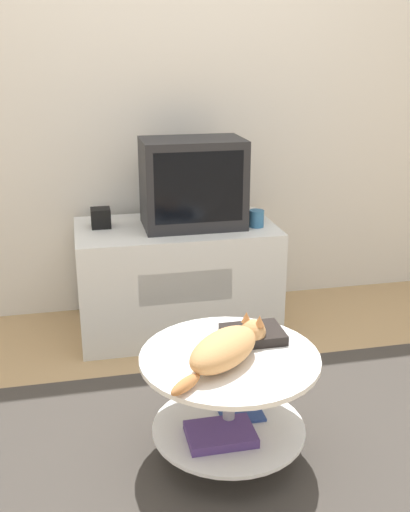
{
  "coord_description": "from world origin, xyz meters",
  "views": [
    {
      "loc": [
        -0.56,
        -1.76,
        1.45
      ],
      "look_at": [
        -0.05,
        0.57,
        0.62
      ],
      "focal_mm": 42.0,
      "sensor_mm": 36.0,
      "label": 1
    }
  ],
  "objects_px": {
    "cat": "(227,348)",
    "dvd_box": "(253,334)",
    "tv": "(193,183)",
    "speaker": "(101,218)"
  },
  "relations": [
    {
      "from": "tv",
      "to": "cat",
      "type": "relative_size",
      "value": 1.24
    },
    {
      "from": "tv",
      "to": "cat",
      "type": "bearing_deg",
      "value": -95.7
    },
    {
      "from": "speaker",
      "to": "cat",
      "type": "xyz_separation_m",
      "value": [
        0.35,
        -1.24,
        -0.14
      ]
    },
    {
      "from": "dvd_box",
      "to": "cat",
      "type": "xyz_separation_m",
      "value": [
        -0.14,
        -0.15,
        0.04
      ]
    },
    {
      "from": "dvd_box",
      "to": "cat",
      "type": "bearing_deg",
      "value": -132.52
    },
    {
      "from": "tv",
      "to": "cat",
      "type": "distance_m",
      "value": 1.22
    },
    {
      "from": "tv",
      "to": "dvd_box",
      "type": "height_order",
      "value": "tv"
    },
    {
      "from": "dvd_box",
      "to": "cat",
      "type": "distance_m",
      "value": 0.21
    },
    {
      "from": "tv",
      "to": "dvd_box",
      "type": "distance_m",
      "value": 1.08
    },
    {
      "from": "cat",
      "to": "dvd_box",
      "type": "bearing_deg",
      "value": 5.79
    }
  ]
}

